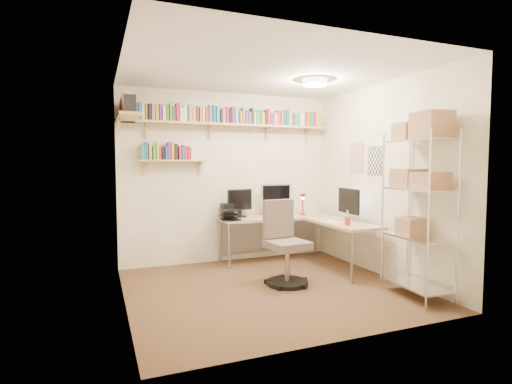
% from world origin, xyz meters
% --- Properties ---
extents(ground, '(3.20, 3.20, 0.00)m').
position_xyz_m(ground, '(0.00, 0.00, 0.00)').
color(ground, '#48331F').
rests_on(ground, ground).
extents(room_shell, '(3.24, 3.04, 2.52)m').
position_xyz_m(room_shell, '(0.00, 0.00, 1.55)').
color(room_shell, beige).
rests_on(room_shell, ground).
extents(wall_shelves, '(3.12, 1.09, 0.80)m').
position_xyz_m(wall_shelves, '(-0.42, 1.30, 2.03)').
color(wall_shelves, '#DAB57B').
rests_on(wall_shelves, ground).
extents(corner_desk, '(1.78, 1.73, 1.15)m').
position_xyz_m(corner_desk, '(0.69, 0.99, 0.66)').
color(corner_desk, tan).
rests_on(corner_desk, ground).
extents(office_chair, '(0.53, 0.54, 1.01)m').
position_xyz_m(office_chair, '(0.25, 0.11, 0.43)').
color(office_chair, black).
rests_on(office_chair, ground).
extents(wire_rack, '(0.45, 0.81, 1.99)m').
position_xyz_m(wire_rack, '(1.36, -0.89, 1.36)').
color(wire_rack, silver).
rests_on(wire_rack, ground).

